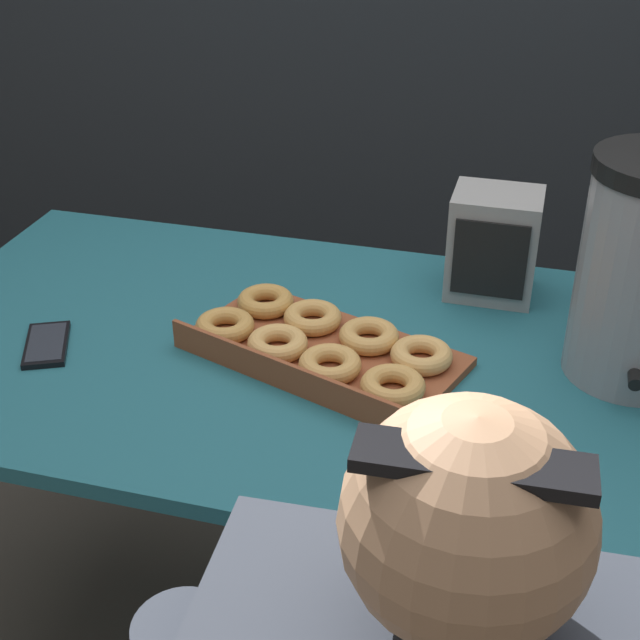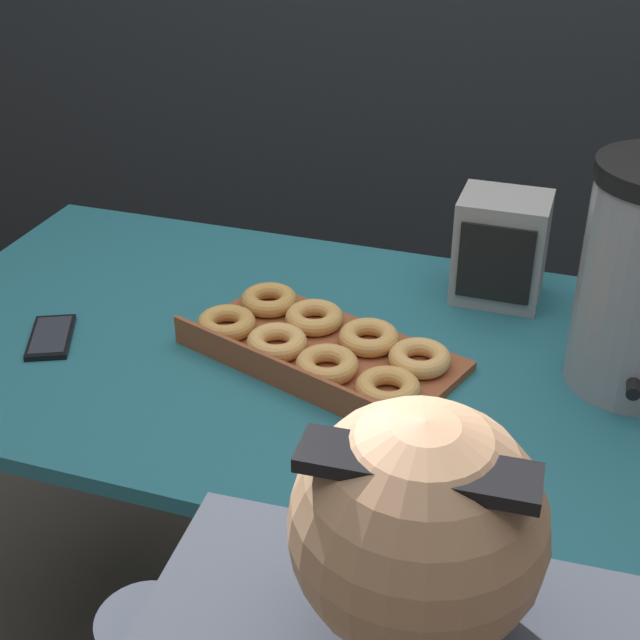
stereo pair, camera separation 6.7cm
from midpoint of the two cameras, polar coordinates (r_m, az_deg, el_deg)
name	(u,v)px [view 2 (the right image)]	position (r m, az deg, el deg)	size (l,w,h in m)	color
folding_table	(318,372)	(1.55, 1.09, -3.34)	(1.50, 0.83, 0.78)	#236675
donut_box	(321,346)	(1.50, 1.33, -1.66)	(0.51, 0.38, 0.05)	brown
cell_phone	(51,337)	(1.61, -15.71, -1.07)	(0.12, 0.15, 0.01)	black
space_heater	(501,248)	(1.68, 12.62, 4.49)	(0.16, 0.14, 0.20)	#9E9E9E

